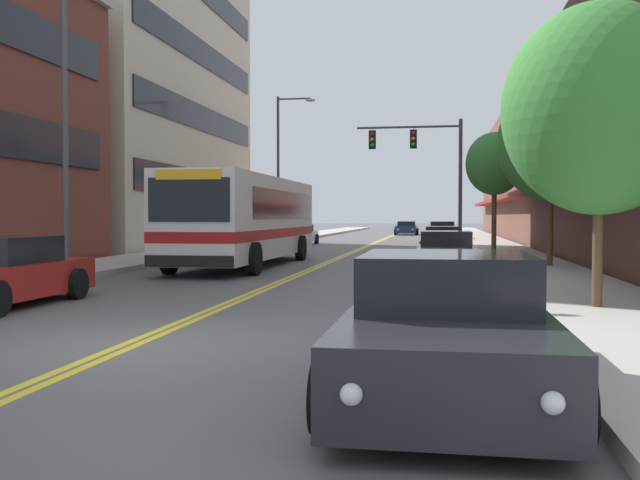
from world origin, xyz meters
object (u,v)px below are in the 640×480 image
car_champagne_parked_right_end (446,253)px  street_tree_right_near (599,109)px  city_bus (247,216)px  street_lamp_left_near (77,96)px  car_navy_moving_lead (407,228)px  car_silver_parked_right_mid (444,241)px  car_black_parked_right_far (442,232)px  traffic_signal_mast (425,158)px  street_tree_right_mid (551,143)px  street_lamp_left_far (283,158)px  street_tree_right_far (494,164)px  fire_hydrant (515,267)px  car_charcoal_parked_right_foreground (447,332)px  car_white_parked_left_mid (298,235)px

car_champagne_parked_right_end → street_tree_right_near: (2.55, -10.06, 3.06)m
city_bus → street_tree_right_near: (9.55, -11.50, 1.89)m
city_bus → street_lamp_left_near: (-2.37, -7.69, 3.07)m
car_navy_moving_lead → car_silver_parked_right_mid: bearing=-84.6°
car_black_parked_right_far → car_navy_moving_lead: size_ratio=1.01×
traffic_signal_mast → street_tree_right_mid: traffic_signal_mast is taller
street_lamp_left_far → street_tree_right_mid: bearing=-54.1°
car_silver_parked_right_mid → street_lamp_left_near: street_lamp_left_near is taller
street_lamp_left_far → street_tree_right_mid: street_lamp_left_far is taller
car_navy_moving_lead → street_tree_right_far: street_tree_right_far is taller
car_silver_parked_right_mid → street_tree_right_near: (2.57, -19.86, 3.04)m
car_champagne_parked_right_end → street_tree_right_near: bearing=-75.8°
fire_hydrant → car_charcoal_parked_right_foreground: bearing=-99.5°
car_white_parked_left_mid → car_champagne_parked_right_end: (8.85, -19.72, 0.01)m
city_bus → fire_hydrant: bearing=-42.0°
car_black_parked_right_far → street_lamp_left_far: street_lamp_left_far is taller
car_charcoal_parked_right_foreground → street_tree_right_far: (2.29, 25.14, 3.41)m
city_bus → car_black_parked_right_far: city_bus is taller
car_charcoal_parked_right_foreground → fire_hydrant: size_ratio=5.45×
car_charcoal_parked_right_foreground → car_black_parked_right_far: (0.11, 44.20, -0.01)m
car_navy_moving_lead → car_white_parked_left_mid: bearing=-103.0°
car_navy_moving_lead → traffic_signal_mast: size_ratio=0.70×
car_white_parked_left_mid → car_silver_parked_right_mid: car_silver_parked_right_mid is taller
car_navy_moving_lead → fire_hydrant: 50.25m
street_lamp_left_far → fire_hydrant: 27.18m
car_white_parked_left_mid → street_lamp_left_near: street_lamp_left_near is taller
traffic_signal_mast → street_lamp_left_far: (-8.48, 5.75, 0.57)m
car_white_parked_left_mid → fire_hydrant: car_white_parked_left_mid is taller
car_white_parked_left_mid → street_tree_right_near: size_ratio=0.88×
street_lamp_left_near → street_tree_right_near: bearing=-17.7°
fire_hydrant → street_lamp_left_far: bearing=114.1°
city_bus → car_champagne_parked_right_end: city_bus is taller
city_bus → fire_hydrant: city_bus is taller
street_tree_right_mid → fire_hydrant: size_ratio=7.10×
car_charcoal_parked_right_foreground → fire_hydrant: 10.12m
car_silver_parked_right_mid → street_tree_right_far: (2.18, -0.87, 3.44)m
street_tree_right_near → car_charcoal_parked_right_foreground: bearing=-113.6°
car_white_parked_left_mid → street_tree_right_far: (11.00, -10.79, 3.47)m
car_silver_parked_right_mid → car_navy_moving_lead: size_ratio=1.01×
street_lamp_left_far → car_black_parked_right_far: bearing=46.1°
car_charcoal_parked_right_foreground → car_silver_parked_right_mid: 26.01m
street_tree_right_mid → car_champagne_parked_right_end: bearing=-169.6°
car_navy_moving_lead → street_lamp_left_far: street_lamp_left_far is taller
car_silver_parked_right_mid → car_black_parked_right_far: size_ratio=1.01×
city_bus → car_black_parked_right_far: bearing=75.3°
city_bus → street_tree_right_far: bearing=39.3°
street_tree_right_near → street_tree_right_far: size_ratio=1.01×
car_silver_parked_right_mid → fire_hydrant: 16.11m
traffic_signal_mast → street_tree_right_far: traffic_signal_mast is taller
car_black_parked_right_far → traffic_signal_mast: 16.05m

